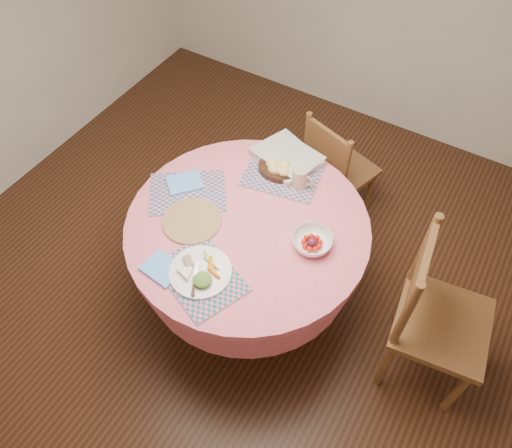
% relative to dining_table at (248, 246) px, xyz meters
% --- Properties ---
extents(ground, '(4.00, 4.00, 0.00)m').
position_rel_dining_table_xyz_m(ground, '(0.00, 0.00, -0.56)').
color(ground, '#331C0F').
rests_on(ground, ground).
extents(room_envelope, '(4.01, 4.01, 2.71)m').
position_rel_dining_table_xyz_m(room_envelope, '(0.00, 0.00, 1.16)').
color(room_envelope, silver).
rests_on(room_envelope, ground).
extents(dining_table, '(1.24, 1.24, 0.75)m').
position_rel_dining_table_xyz_m(dining_table, '(0.00, 0.00, 0.00)').
color(dining_table, pink).
rests_on(dining_table, ground).
extents(chair_right, '(0.50, 0.52, 1.01)m').
position_rel_dining_table_xyz_m(chair_right, '(0.98, 0.13, -0.03)').
color(chair_right, brown).
rests_on(chair_right, ground).
extents(chair_back, '(0.49, 0.48, 0.85)m').
position_rel_dining_table_xyz_m(chair_back, '(0.11, 0.87, -0.11)').
color(chair_back, brown).
rests_on(chair_back, ground).
extents(placemat_front, '(0.48, 0.43, 0.01)m').
position_rel_dining_table_xyz_m(placemat_front, '(-0.02, -0.38, 0.20)').
color(placemat_front, '#136C5B').
rests_on(placemat_front, dining_table).
extents(placemat_left, '(0.50, 0.48, 0.01)m').
position_rel_dining_table_xyz_m(placemat_left, '(-0.38, 0.02, 0.20)').
color(placemat_left, '#136C5B').
rests_on(placemat_left, dining_table).
extents(placemat_back, '(0.45, 0.37, 0.01)m').
position_rel_dining_table_xyz_m(placemat_back, '(-0.01, 0.38, 0.20)').
color(placemat_back, '#136C5B').
rests_on(placemat_back, dining_table).
extents(wicker_trivet, '(0.30, 0.30, 0.01)m').
position_rel_dining_table_xyz_m(wicker_trivet, '(-0.25, -0.13, 0.20)').
color(wicker_trivet, olive).
rests_on(wicker_trivet, dining_table).
extents(napkin_near, '(0.20, 0.16, 0.01)m').
position_rel_dining_table_xyz_m(napkin_near, '(-0.20, -0.44, 0.20)').
color(napkin_near, '#5FA7F5').
rests_on(napkin_near, dining_table).
extents(napkin_far, '(0.22, 0.23, 0.01)m').
position_rel_dining_table_xyz_m(napkin_far, '(-0.43, 0.05, 0.21)').
color(napkin_far, '#5FA7F5').
rests_on(napkin_far, placemat_left).
extents(dinner_plate, '(0.29, 0.29, 0.05)m').
position_rel_dining_table_xyz_m(dinner_plate, '(-0.03, -0.37, 0.22)').
color(dinner_plate, white).
rests_on(dinner_plate, placemat_front).
extents(bread_bowl, '(0.23, 0.23, 0.08)m').
position_rel_dining_table_xyz_m(bread_bowl, '(-0.04, 0.39, 0.23)').
color(bread_bowl, black).
rests_on(bread_bowl, placemat_back).
extents(latte_mug, '(0.12, 0.08, 0.12)m').
position_rel_dining_table_xyz_m(latte_mug, '(0.11, 0.36, 0.26)').
color(latte_mug, tan).
rests_on(latte_mug, placemat_back).
extents(fruit_bowl, '(0.20, 0.20, 0.06)m').
position_rel_dining_table_xyz_m(fruit_bowl, '(0.34, 0.04, 0.22)').
color(fruit_bowl, white).
rests_on(fruit_bowl, dining_table).
extents(newspaper_stack, '(0.42, 0.38, 0.04)m').
position_rel_dining_table_xyz_m(newspaper_stack, '(-0.05, 0.50, 0.22)').
color(newspaper_stack, silver).
rests_on(newspaper_stack, dining_table).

